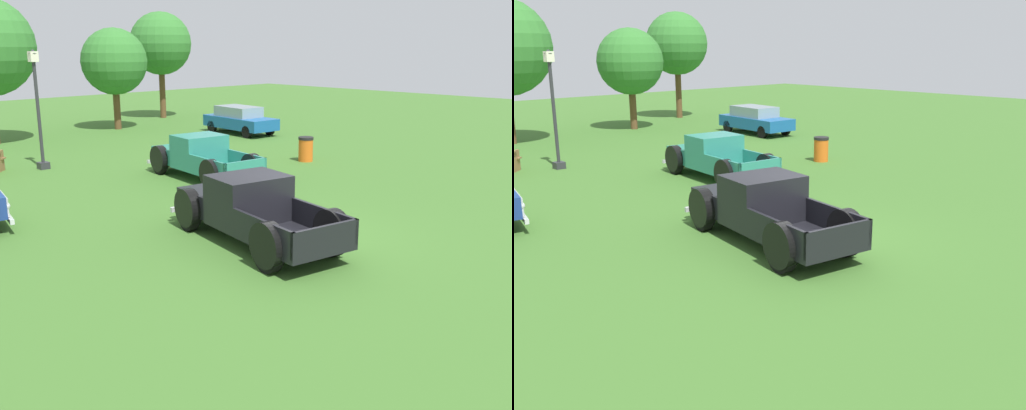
# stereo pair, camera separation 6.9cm
# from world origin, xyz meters

# --- Properties ---
(ground_plane) EXTENTS (80.00, 80.00, 0.00)m
(ground_plane) POSITION_xyz_m (0.00, 0.00, 0.00)
(ground_plane) COLOR #3D6B28
(pickup_truck_foreground) EXTENTS (2.72, 5.26, 1.53)m
(pickup_truck_foreground) POSITION_xyz_m (-0.90, 0.91, 0.73)
(pickup_truck_foreground) COLOR black
(pickup_truck_foreground) RESTS_ON ground_plane
(pickup_truck_behind_right) EXTENTS (2.36, 4.98, 1.47)m
(pickup_truck_behind_right) POSITION_xyz_m (2.51, 6.86, 0.70)
(pickup_truck_behind_right) COLOR #2D8475
(pickup_truck_behind_right) RESTS_ON ground_plane
(sedan_distant_a) EXTENTS (1.94, 4.21, 1.37)m
(sedan_distant_a) POSITION_xyz_m (10.56, 13.41, 0.72)
(sedan_distant_a) COLOR #195699
(sedan_distant_a) RESTS_ON ground_plane
(lamp_post_near) EXTENTS (0.36, 0.36, 4.25)m
(lamp_post_near) POSITION_xyz_m (-0.65, 11.98, 2.23)
(lamp_post_near) COLOR #2D2D33
(lamp_post_near) RESTS_ON ground_plane
(trash_can) EXTENTS (0.59, 0.59, 0.95)m
(trash_can) POSITION_xyz_m (7.32, 6.19, 0.48)
(trash_can) COLOR orange
(trash_can) RESTS_ON ground_plane
(oak_tree_west) EXTENTS (3.44, 3.44, 5.26)m
(oak_tree_west) POSITION_xyz_m (7.01, 19.20, 3.53)
(oak_tree_west) COLOR brown
(oak_tree_west) RESTS_ON ground_plane
(oak_tree_center) EXTENTS (3.71, 3.71, 6.31)m
(oak_tree_center) POSITION_xyz_m (11.78, 21.67, 4.43)
(oak_tree_center) COLOR brown
(oak_tree_center) RESTS_ON ground_plane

